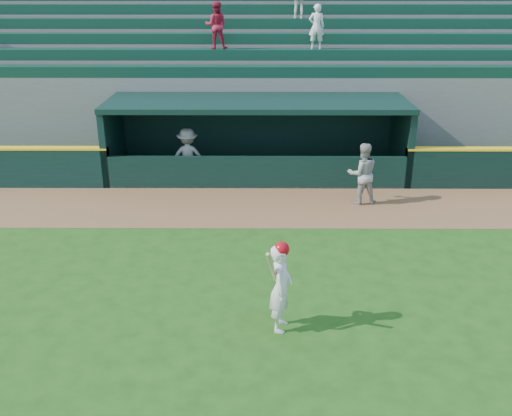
# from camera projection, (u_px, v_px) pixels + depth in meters

# --- Properties ---
(ground) EXTENTS (120.00, 120.00, 0.00)m
(ground) POSITION_uv_depth(u_px,v_px,m) (256.00, 297.00, 11.48)
(ground) COLOR #1F4D13
(ground) RESTS_ON ground
(warning_track) EXTENTS (40.00, 3.00, 0.01)m
(warning_track) POSITION_uv_depth(u_px,v_px,m) (257.00, 207.00, 16.03)
(warning_track) COLOR brown
(warning_track) RESTS_ON ground
(dugout_player_front) EXTENTS (0.93, 0.76, 1.76)m
(dugout_player_front) POSITION_uv_depth(u_px,v_px,m) (362.00, 174.00, 16.00)
(dugout_player_front) COLOR #A3A39E
(dugout_player_front) RESTS_ON ground
(dugout_player_inside) EXTENTS (1.16, 0.72, 1.73)m
(dugout_player_inside) POSITION_uv_depth(u_px,v_px,m) (188.00, 156.00, 17.63)
(dugout_player_inside) COLOR gray
(dugout_player_inside) RESTS_ON ground
(dugout) EXTENTS (9.40, 2.80, 2.46)m
(dugout) POSITION_uv_depth(u_px,v_px,m) (257.00, 132.00, 18.40)
(dugout) COLOR slate
(dugout) RESTS_ON ground
(stands) EXTENTS (34.50, 6.27, 7.11)m
(stands) POSITION_uv_depth(u_px,v_px,m) (258.00, 77.00, 22.24)
(stands) COLOR slate
(stands) RESTS_ON ground
(batter_at_plate) EXTENTS (0.54, 0.80, 1.75)m
(batter_at_plate) POSITION_uv_depth(u_px,v_px,m) (281.00, 286.00, 10.17)
(batter_at_plate) COLOR white
(batter_at_plate) RESTS_ON ground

